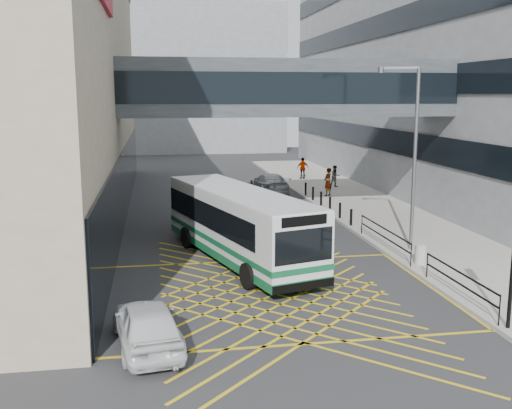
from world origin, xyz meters
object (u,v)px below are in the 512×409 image
pedestrian_c (303,168)px  litter_bin (421,254)px  pedestrian_a (328,182)px  car_silver (270,183)px  street_lamp (411,147)px  car_dark (205,216)px  car_white (147,324)px  pedestrian_b (335,176)px  bus (238,223)px

pedestrian_c → litter_bin: bearing=82.9°
litter_bin → pedestrian_c: size_ratio=0.46×
pedestrian_c → pedestrian_a: bearing=83.5°
car_silver → litter_bin: 20.15m
litter_bin → street_lamp: bearing=79.2°
car_dark → street_lamp: 11.69m
pedestrian_c → car_white: bearing=64.6°
pedestrian_b → bus: bearing=-122.8°
bus → pedestrian_c: size_ratio=6.39×
pedestrian_a → pedestrian_c: 8.67m
street_lamp → litter_bin: bearing=-77.2°
bus → litter_bin: size_ratio=13.77×
car_dark → pedestrian_a: 12.38m
bus → pedestrian_a: (8.40, 14.84, -0.54)m
car_white → pedestrian_c: size_ratio=2.56×
bus → pedestrian_b: (10.10, 18.63, -0.69)m
car_silver → pedestrian_b: size_ratio=3.03×
car_silver → pedestrian_a: bearing=138.6°
pedestrian_c → street_lamp: bearing=83.8°
pedestrian_b → pedestrian_c: bearing=101.0°
car_dark → pedestrian_c: pedestrian_c is taller
car_silver → pedestrian_c: size_ratio=2.80×
litter_bin → pedestrian_b: pedestrian_b is taller
car_silver → street_lamp: 18.18m
bus → street_lamp: (7.89, 0.18, 3.17)m
car_silver → litter_bin: bearing=93.8°
litter_bin → pedestrian_c: 25.89m
car_dark → pedestrian_b: 16.24m
car_white → litter_bin: car_white is taller
bus → car_silver: 18.29m
bus → car_silver: (4.80, 17.62, -0.90)m
car_dark → litter_bin: 12.25m
car_white → street_lamp: 15.24m
pedestrian_a → street_lamp: bearing=49.8°
bus → pedestrian_a: bus is taller
pedestrian_c → car_dark: bearing=56.1°
car_white → car_silver: (8.62, 26.30, 0.05)m
street_lamp → pedestrian_c: bearing=111.4°
car_silver → pedestrian_b: 5.39m
pedestrian_b → car_white: bearing=-121.4°
car_silver → car_dark: bearing=58.9°
bus → pedestrian_a: size_ratio=5.85×
car_dark → street_lamp: street_lamp is taller
pedestrian_b → pedestrian_c: (-1.34, 4.87, 0.07)m
car_white → pedestrian_a: pedestrian_a is taller
car_dark → pedestrian_a: (9.29, 8.17, 0.48)m
litter_bin → pedestrian_b: 21.16m
car_dark → pedestrian_b: size_ratio=2.54×
litter_bin → pedestrian_a: size_ratio=0.42×
car_white → pedestrian_a: (12.22, 23.51, 0.41)m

